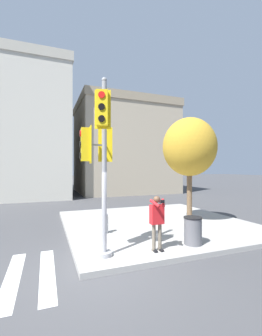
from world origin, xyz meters
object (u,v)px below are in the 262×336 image
object	(u,v)px
person_photographer	(157,218)
street_tree	(189,147)
trash_bin	(193,231)
traffic_signal_pole	(100,150)
fire_hydrant	(105,223)

from	to	relation	value
person_photographer	street_tree	world-z (taller)	street_tree
street_tree	trash_bin	world-z (taller)	street_tree
traffic_signal_pole	trash_bin	xyz separation A→B (m)	(3.02, -0.09, -2.53)
fire_hydrant	trash_bin	xyz separation A→B (m)	(2.32, -2.24, 0.07)
street_tree	trash_bin	size ratio (longest dim) A/B	5.42
traffic_signal_pole	person_photographer	bearing A→B (deg)	-6.06
street_tree	fire_hydrant	distance (m)	5.06
person_photographer	fire_hydrant	bearing A→B (deg)	112.83
traffic_signal_pole	fire_hydrant	distance (m)	3.44
person_photographer	street_tree	bearing A→B (deg)	41.26
traffic_signal_pole	street_tree	xyz separation A→B (m)	(4.73, 2.50, 0.45)
fire_hydrant	trash_bin	world-z (taller)	trash_bin
traffic_signal_pole	trash_bin	world-z (taller)	traffic_signal_pole
traffic_signal_pole	trash_bin	size ratio (longest dim) A/B	5.67
person_photographer	fire_hydrant	size ratio (longest dim) A/B	2.13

